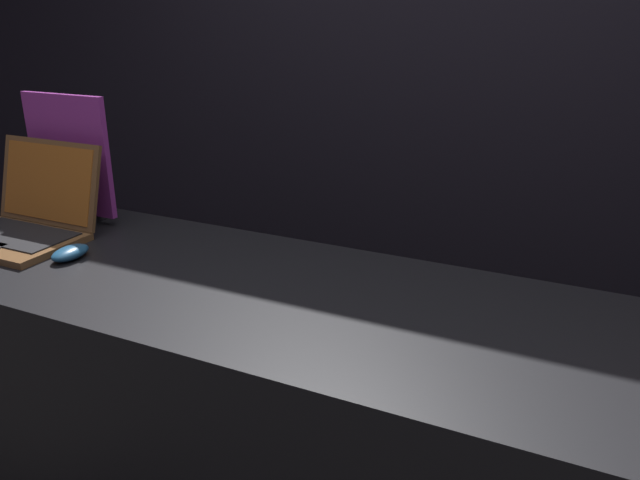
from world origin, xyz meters
TOP-DOWN VIEW (x-y plane):
  - wall_back at (0.00, 1.59)m, footprint 8.00×0.05m
  - display_counter at (0.00, 0.34)m, footprint 2.39×0.68m
  - laptop_front at (-0.97, 0.35)m, footprint 0.39×0.33m
  - mouse_front at (-0.73, 0.28)m, footprint 0.07×0.12m
  - promo_stand_front at (-0.97, 0.55)m, footprint 0.32×0.07m

SIDE VIEW (x-z plane):
  - display_counter at x=0.00m, z-range 0.00..0.91m
  - mouse_front at x=-0.73m, z-range 0.91..0.95m
  - laptop_front at x=-0.97m, z-range 0.84..1.11m
  - promo_stand_front at x=-0.97m, z-range 0.90..1.30m
  - wall_back at x=0.00m, z-range 0.00..2.80m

